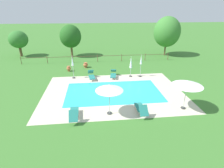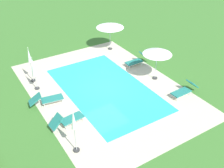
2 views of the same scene
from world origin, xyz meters
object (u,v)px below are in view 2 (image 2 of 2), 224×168
Objects in this scene: sun_lounger_north_end at (184,90)px; sun_lounger_north_near_steps at (137,60)px; patio_umbrella_open_by_bench at (157,51)px; patio_umbrella_closed_row_west at (34,68)px; patio_umbrella_open_foreground at (110,26)px; patio_umbrella_closed_row_mid_west at (74,124)px; sun_lounger_north_mid at (47,99)px; sun_lounger_north_far at (67,119)px; patio_umbrella_closed_row_centre at (30,59)px.

sun_lounger_north_near_steps is at bearing 1.52° from sun_lounger_north_end.
patio_umbrella_closed_row_west is (3.09, 7.41, -0.56)m from patio_umbrella_open_by_bench.
patio_umbrella_closed_row_west reaches higher than patio_umbrella_open_foreground.
sun_lounger_north_near_steps is 0.83× the size of patio_umbrella_closed_row_west.
patio_umbrella_closed_row_mid_west reaches higher than patio_umbrella_open_foreground.
patio_umbrella_closed_row_west is at bearing 0.30° from sun_lounger_north_mid.
patio_umbrella_closed_row_west is (4.37, 0.24, 1.15)m from sun_lounger_north_far.
patio_umbrella_open_foreground is (4.61, -7.28, 1.71)m from sun_lounger_north_mid.
patio_umbrella_closed_row_west is at bearing 173.49° from patio_umbrella_closed_row_centre.
patio_umbrella_open_by_bench reaches higher than sun_lounger_north_near_steps.
sun_lounger_north_mid is at bearing -179.70° from patio_umbrella_closed_row_west.
sun_lounger_north_near_steps is 0.76× the size of patio_umbrella_closed_row_mid_west.
patio_umbrella_closed_row_centre reaches higher than sun_lounger_north_end.
sun_lounger_north_end is at bearing -178.48° from sun_lounger_north_near_steps.
sun_lounger_north_end is at bearing -131.66° from patio_umbrella_closed_row_centre.
patio_umbrella_open_by_bench is 8.41m from patio_umbrella_closed_row_centre.
sun_lounger_north_end is at bearing -126.22° from patio_umbrella_closed_row_west.
patio_umbrella_open_foreground is 5.76m from patio_umbrella_open_by_bench.
patio_umbrella_open_by_bench is at bearing -178.80° from patio_umbrella_open_foreground.
patio_umbrella_open_foreground is (8.28, 0.39, 1.70)m from sun_lounger_north_end.
patio_umbrella_open_by_bench is 8.05m from patio_umbrella_closed_row_west.
patio_umbrella_closed_row_mid_west is at bearing 178.32° from patio_umbrella_closed_row_west.
patio_umbrella_open_foreground is at bearing -39.73° from patio_umbrella_closed_row_mid_west.
patio_umbrella_open_foreground is at bearing 1.20° from patio_umbrella_open_by_bench.
patio_umbrella_closed_row_centre is (-1.57, 7.16, -0.39)m from patio_umbrella_open_foreground.
patio_umbrella_open_by_bench is (2.53, 0.27, 1.71)m from sun_lounger_north_end.
sun_lounger_north_end is (-4.84, -0.13, -0.00)m from sun_lounger_north_near_steps.
patio_umbrella_closed_row_west is 6.34m from patio_umbrella_closed_row_mid_west.
patio_umbrella_closed_row_centre is (1.09, -0.12, 0.16)m from patio_umbrella_closed_row_west.
sun_lounger_north_far is 7.54m from sun_lounger_north_end.
sun_lounger_north_far is at bearing -176.81° from patio_umbrella_closed_row_west.
sun_lounger_north_mid is 7.68m from patio_umbrella_open_by_bench.
sun_lounger_north_far is 10.10m from patio_umbrella_open_foreground.
sun_lounger_north_end is 10.19m from patio_umbrella_closed_row_centre.
patio_umbrella_closed_row_west is at bearing 53.78° from sun_lounger_north_end.
patio_umbrella_closed_row_centre reaches higher than sun_lounger_north_far.
patio_umbrella_open_foreground is at bearing 2.69° from sun_lounger_north_end.
patio_umbrella_closed_row_mid_west is (-4.38, 0.20, 1.36)m from sun_lounger_north_mid.
patio_umbrella_closed_row_west is at bearing -1.68° from patio_umbrella_closed_row_mid_west.
sun_lounger_north_near_steps is at bearing -54.35° from patio_umbrella_closed_row_mid_west.
sun_lounger_north_near_steps is 2.87m from patio_umbrella_open_by_bench.
patio_umbrella_closed_row_west reaches higher than sun_lounger_north_far.
sun_lounger_north_near_steps reaches higher than sun_lounger_north_far.
patio_umbrella_open_foreground is 7.78m from patio_umbrella_closed_row_west.
patio_umbrella_closed_row_centre reaches higher than patio_umbrella_closed_row_west.
sun_lounger_north_far is 0.86× the size of patio_umbrella_closed_row_west.
sun_lounger_north_far is 0.87× the size of patio_umbrella_open_foreground.
sun_lounger_north_end reaches higher than sun_lounger_north_mid.
sun_lounger_north_far is 0.85× the size of patio_umbrella_open_by_bench.
patio_umbrella_closed_row_centre is at bearing 75.79° from sun_lounger_north_near_steps.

